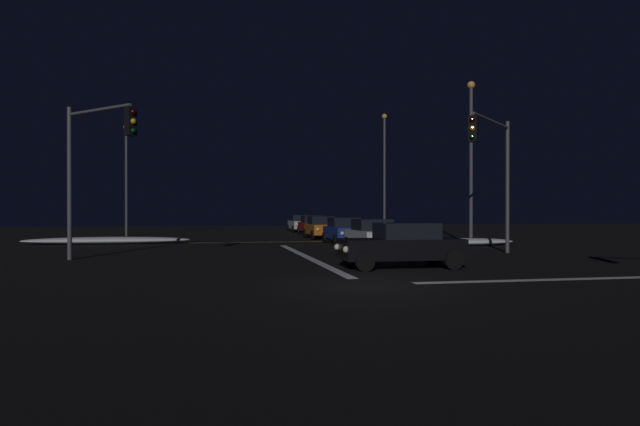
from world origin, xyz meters
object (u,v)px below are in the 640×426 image
Objects in this scene: streetlamp_left_far at (126,171)px; sedan_silver at (300,223)px; sedan_red at (313,225)px; traffic_signal_ne at (494,158)px; sedan_white at (373,235)px; traffic_signal_nw at (94,152)px; sedan_black_crossing at (402,245)px; streetlamp_right_far at (384,166)px; streetlamp_right_near at (471,151)px; sedan_blue at (344,230)px; sedan_orange at (321,227)px.

sedan_silver is at bearing 22.86° from streetlamp_left_far.
traffic_signal_ne is at bearing -80.06° from sedan_red.
sedan_white is 23.98m from streetlamp_left_far.
traffic_signal_ne is at bearing -1.05° from traffic_signal_nw.
streetlamp_right_far reaches higher than sedan_black_crossing.
traffic_signal_nw is at bearing -161.37° from streetlamp_right_near.
streetlamp_right_near is at bearing -26.08° from sedan_blue.
streetlamp_left_far is 0.85× the size of streetlamp_right_far.
sedan_red is 0.70× the size of traffic_signal_ne.
streetlamp_right_near is at bearing 23.74° from sedan_white.
sedan_silver is 0.43× the size of streetlamp_right_far.
sedan_black_crossing is at bearing -106.42° from streetlamp_right_far.
sedan_red and sedan_silver have the same top height.
traffic_signal_nw is 0.72× the size of streetlamp_left_far.
sedan_blue is at bearing 84.50° from sedan_black_crossing.
streetlamp_right_near is (6.56, -3.21, 4.54)m from sedan_blue.
streetlamp_left_far is at bearing 94.78° from traffic_signal_nw.
sedan_blue and sedan_silver have the same top height.
sedan_red is 26.97m from sedan_black_crossing.
traffic_signal_nw is at bearing -127.16° from sedan_orange.
sedan_blue is 1.00× the size of sedan_black_crossing.
traffic_signal_ne is 0.67× the size of streetlamp_right_near.
sedan_orange is at bearing 86.57° from sedan_black_crossing.
sedan_white is 0.47× the size of streetlamp_right_near.
sedan_black_crossing is (-1.36, -14.10, 0.00)m from sedan_blue.
sedan_blue is 12.82m from sedan_red.
streetlamp_right_far is at bearing -44.81° from sedan_silver.
sedan_red is (0.48, 18.95, 0.00)m from sedan_white.
sedan_orange is at bearing 52.84° from traffic_signal_nw.
sedan_blue is (0.07, 6.13, 0.00)m from sedan_white.
sedan_silver is at bearing 86.99° from sedan_black_crossing.
sedan_orange is (-0.12, 6.52, 0.00)m from sedan_blue.
sedan_blue is 6.52m from sedan_orange.
streetlamp_right_far reaches higher than streetlamp_right_near.
streetlamp_left_far is (-14.07, 6.27, 4.20)m from sedan_orange.
streetlamp_left_far reaches higher than sedan_orange.
traffic_signal_ne reaches higher than traffic_signal_nw.
sedan_white and sedan_red have the same top height.
streetlamp_right_far is at bearing -0.27° from sedan_red.
sedan_red is 1.00× the size of sedan_silver.
traffic_signal_ne reaches higher than sedan_blue.
sedan_blue is at bearing -88.92° from sedan_orange.
sedan_black_crossing is at bearing -93.43° from sedan_orange.
streetlamp_right_far is at bearing 70.68° from sedan_white.
sedan_white is 0.43× the size of streetlamp_right_far.
sedan_orange is at bearing -92.32° from sedan_silver.
sedan_white is 1.00× the size of sedan_black_crossing.
sedan_silver is at bearing 87.68° from sedan_orange.
sedan_silver is at bearing 88.85° from sedan_blue.
traffic_signal_ne is (3.98, -22.70, 3.52)m from sedan_red.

